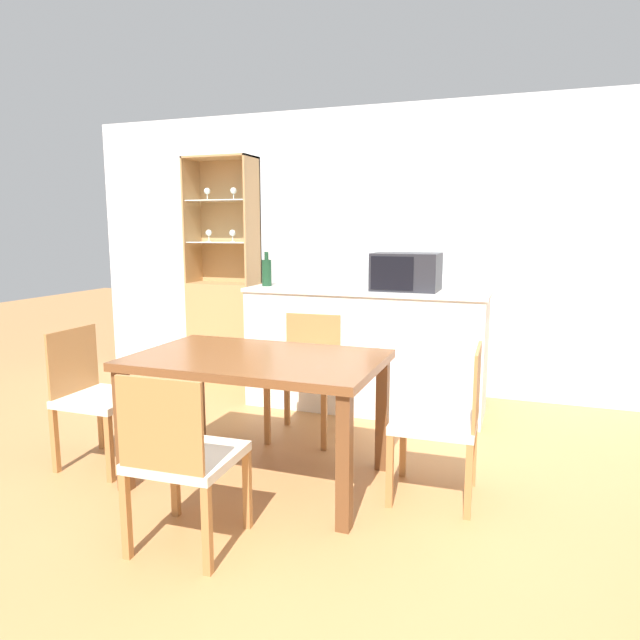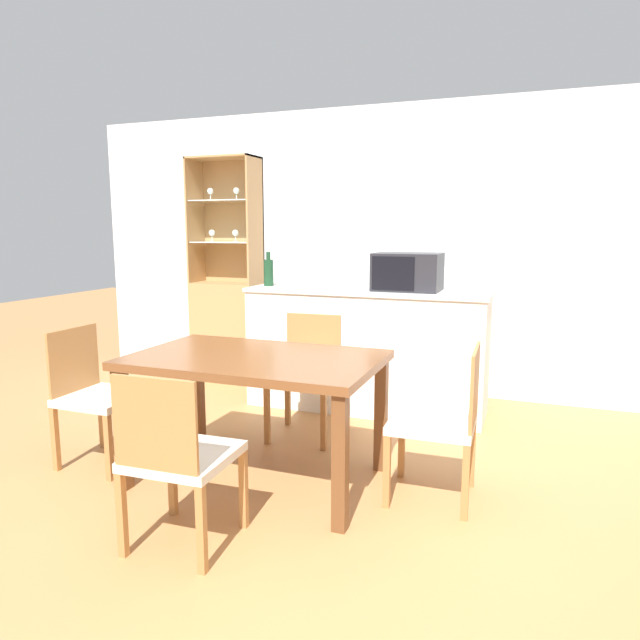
{
  "view_description": "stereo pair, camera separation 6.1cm",
  "coord_description": "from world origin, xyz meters",
  "px_view_note": "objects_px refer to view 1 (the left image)",
  "views": [
    {
      "loc": [
        0.88,
        -2.47,
        1.48
      ],
      "look_at": [
        -0.45,
        1.18,
        0.85
      ],
      "focal_mm": 32.0,
      "sensor_mm": 36.0,
      "label": 1
    },
    {
      "loc": [
        0.93,
        -2.45,
        1.48
      ],
      "look_at": [
        -0.45,
        1.18,
        0.85
      ],
      "focal_mm": 32.0,
      "sensor_mm": 36.0,
      "label": 2
    }
  ],
  "objects_px": {
    "dining_chair_side_right_far": "(443,420)",
    "microwave": "(406,272)",
    "dining_chair_side_left_near": "(97,396)",
    "dining_chair_head_near": "(182,458)",
    "display_cabinet": "(225,313)",
    "wine_bottle": "(267,272)",
    "dining_table": "(257,372)",
    "dining_chair_head_far": "(306,375)"
  },
  "relations": [
    {
      "from": "dining_table",
      "to": "dining_chair_head_near",
      "type": "height_order",
      "value": "dining_chair_head_near"
    },
    {
      "from": "display_cabinet",
      "to": "dining_chair_head_far",
      "type": "height_order",
      "value": "display_cabinet"
    },
    {
      "from": "wine_bottle",
      "to": "dining_chair_side_left_near",
      "type": "bearing_deg",
      "value": -104.38
    },
    {
      "from": "microwave",
      "to": "dining_chair_side_right_far",
      "type": "bearing_deg",
      "value": -70.27
    },
    {
      "from": "dining_table",
      "to": "wine_bottle",
      "type": "relative_size",
      "value": 4.92
    },
    {
      "from": "dining_chair_head_far",
      "to": "microwave",
      "type": "height_order",
      "value": "microwave"
    },
    {
      "from": "dining_table",
      "to": "dining_chair_head_near",
      "type": "bearing_deg",
      "value": -89.86
    },
    {
      "from": "dining_chair_head_far",
      "to": "dining_chair_head_near",
      "type": "height_order",
      "value": "same"
    },
    {
      "from": "microwave",
      "to": "dining_chair_head_near",
      "type": "bearing_deg",
      "value": -103.09
    },
    {
      "from": "dining_chair_side_right_far",
      "to": "microwave",
      "type": "height_order",
      "value": "microwave"
    },
    {
      "from": "dining_chair_side_left_near",
      "to": "dining_chair_side_right_far",
      "type": "distance_m",
      "value": 2.12
    },
    {
      "from": "microwave",
      "to": "dining_chair_head_far",
      "type": "bearing_deg",
      "value": -125.67
    },
    {
      "from": "dining_chair_head_near",
      "to": "display_cabinet",
      "type": "bearing_deg",
      "value": 113.33
    },
    {
      "from": "dining_chair_head_far",
      "to": "wine_bottle",
      "type": "xyz_separation_m",
      "value": [
        -0.63,
        0.7,
        0.67
      ]
    },
    {
      "from": "dining_chair_side_left_near",
      "to": "display_cabinet",
      "type": "bearing_deg",
      "value": -172.2
    },
    {
      "from": "dining_chair_head_far",
      "to": "dining_chair_head_near",
      "type": "relative_size",
      "value": 1.0
    },
    {
      "from": "display_cabinet",
      "to": "dining_table",
      "type": "height_order",
      "value": "display_cabinet"
    },
    {
      "from": "dining_chair_head_near",
      "to": "wine_bottle",
      "type": "height_order",
      "value": "wine_bottle"
    },
    {
      "from": "microwave",
      "to": "wine_bottle",
      "type": "bearing_deg",
      "value": -177.19
    },
    {
      "from": "dining_chair_head_far",
      "to": "dining_chair_side_left_near",
      "type": "relative_size",
      "value": 1.0
    },
    {
      "from": "dining_chair_head_near",
      "to": "dining_table",
      "type": "bearing_deg",
      "value": 87.74
    },
    {
      "from": "dining_table",
      "to": "wine_bottle",
      "type": "bearing_deg",
      "value": 113.07
    },
    {
      "from": "dining_table",
      "to": "microwave",
      "type": "height_order",
      "value": "microwave"
    },
    {
      "from": "dining_chair_head_near",
      "to": "wine_bottle",
      "type": "relative_size",
      "value": 2.97
    },
    {
      "from": "dining_chair_side_left_near",
      "to": "dining_table",
      "type": "bearing_deg",
      "value": 97.07
    },
    {
      "from": "wine_bottle",
      "to": "dining_chair_head_near",
      "type": "bearing_deg",
      "value": -74.37
    },
    {
      "from": "display_cabinet",
      "to": "dining_chair_side_right_far",
      "type": "height_order",
      "value": "display_cabinet"
    },
    {
      "from": "dining_table",
      "to": "dining_chair_side_right_far",
      "type": "relative_size",
      "value": 1.66
    },
    {
      "from": "dining_table",
      "to": "dining_chair_side_left_near",
      "type": "bearing_deg",
      "value": -172.74
    },
    {
      "from": "dining_chair_head_far",
      "to": "dining_table",
      "type": "bearing_deg",
      "value": 86.56
    },
    {
      "from": "display_cabinet",
      "to": "dining_chair_head_far",
      "type": "distance_m",
      "value": 1.85
    },
    {
      "from": "display_cabinet",
      "to": "dining_chair_side_right_far",
      "type": "xyz_separation_m",
      "value": [
        2.41,
        -1.89,
        -0.2
      ]
    },
    {
      "from": "dining_chair_head_near",
      "to": "dining_chair_side_right_far",
      "type": "bearing_deg",
      "value": 38.85
    },
    {
      "from": "dining_chair_head_far",
      "to": "display_cabinet",
      "type": "bearing_deg",
      "value": -46.28
    },
    {
      "from": "display_cabinet",
      "to": "dining_chair_side_left_near",
      "type": "distance_m",
      "value": 2.19
    },
    {
      "from": "display_cabinet",
      "to": "wine_bottle",
      "type": "distance_m",
      "value": 1.01
    },
    {
      "from": "microwave",
      "to": "display_cabinet",
      "type": "bearing_deg",
      "value": 165.78
    },
    {
      "from": "dining_chair_side_right_far",
      "to": "wine_bottle",
      "type": "bearing_deg",
      "value": 49.53
    },
    {
      "from": "dining_table",
      "to": "dining_chair_side_left_near",
      "type": "relative_size",
      "value": 1.66
    },
    {
      "from": "dining_chair_side_left_near",
      "to": "dining_chair_head_near",
      "type": "bearing_deg",
      "value": 58.07
    },
    {
      "from": "dining_chair_head_far",
      "to": "dining_chair_side_left_near",
      "type": "xyz_separation_m",
      "value": [
        -1.05,
        -0.92,
        0.0
      ]
    },
    {
      "from": "dining_table",
      "to": "dining_chair_head_far",
      "type": "bearing_deg",
      "value": 90.21
    }
  ]
}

